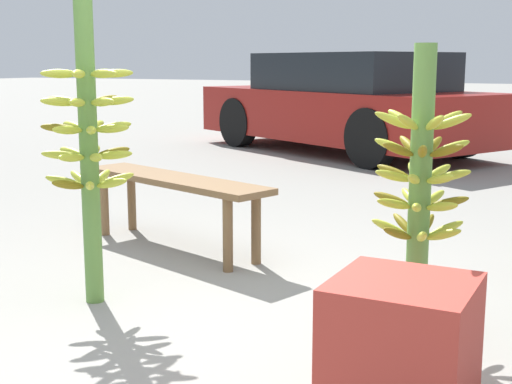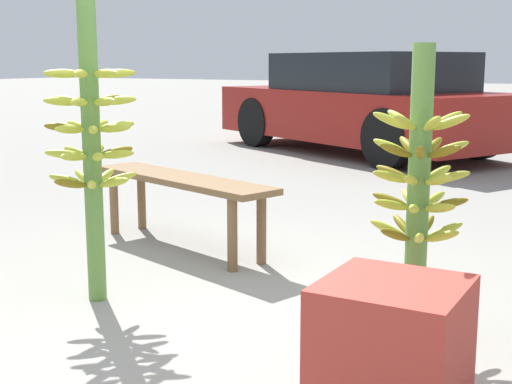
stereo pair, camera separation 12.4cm
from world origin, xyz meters
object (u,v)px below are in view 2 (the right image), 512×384
Objects in this scene: banana_stalk_center at (418,188)px; parked_car at (363,104)px; banana_stalk_left at (91,134)px; produce_crate at (392,348)px; market_bench at (181,188)px.

parked_car is (-2.59, 6.13, -0.03)m from banana_stalk_center.
parked_car reaches higher than banana_stalk_center.
banana_stalk_center is 6.65m from parked_car.
banana_stalk_center is 0.28× the size of parked_car.
banana_stalk_left reaches higher than produce_crate.
market_bench is (-1.81, 0.81, -0.28)m from banana_stalk_center.
parked_car is (-1.01, 6.39, -0.20)m from banana_stalk_left.
market_bench is 0.34× the size of parked_car.
banana_stalk_left is 1.29× the size of banana_stalk_center.
banana_stalk_left is 1.05× the size of market_bench.
market_bench is at bearing 142.27° from produce_crate.
banana_stalk_center is at bearing 100.70° from produce_crate.
produce_crate is (0.13, -0.69, -0.44)m from banana_stalk_center.
banana_stalk_left is at bearing -143.79° from parked_car.
market_bench is at bearing 155.87° from banana_stalk_center.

